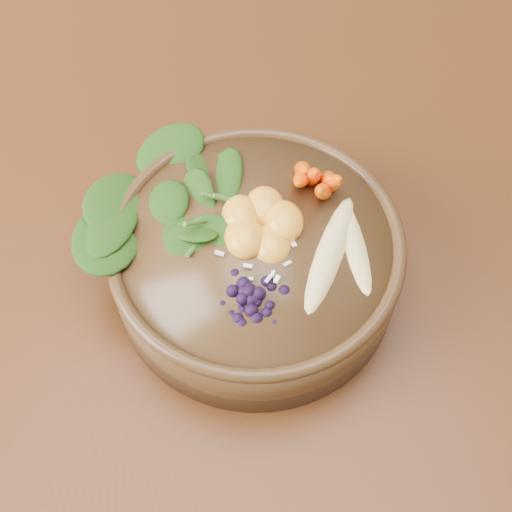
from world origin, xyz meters
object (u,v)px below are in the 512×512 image
Objects in this scene: carrot_cluster at (322,160)px; banana_halves at (344,242)px; mandarin_cluster at (261,217)px; kale_heap at (221,173)px; blueberry_pile at (248,284)px; stoneware_bowl at (256,262)px; dining_table at (273,221)px.

banana_halves is at bearing -66.94° from carrot_cluster.
mandarin_cluster is (-0.06, 0.03, 0.00)m from banana_halves.
blueberry_pile is (0.01, -0.11, -0.00)m from kale_heap.
stoneware_bowl is 0.08m from kale_heap.
banana_halves reaches higher than dining_table.
dining_table is at bearing 50.92° from kale_heap.
kale_heap is 0.12m from banana_halves.
stoneware_bowl is 0.08m from banana_halves.
banana_halves is at bearing 22.91° from blueberry_pile.
kale_heap is 0.05m from mandarin_cluster.
carrot_cluster is at bearing 113.06° from banana_halves.
blueberry_pile is at bearing -141.51° from banana_halves.
kale_heap is at bearing 122.63° from mandarin_cluster.
carrot_cluster is 0.07m from banana_halves.
stoneware_bowl is 1.88× the size of banana_halves.
dining_table is 9.86× the size of kale_heap.
stoneware_bowl is at bearing -104.30° from dining_table.
kale_heap is at bearing -129.08° from dining_table.
stoneware_bowl is 2.16× the size of blueberry_pile.
banana_halves is (0.07, -0.02, 0.05)m from stoneware_bowl.
carrot_cluster is at bearing 54.87° from blueberry_pile.
banana_halves is 1.68× the size of mandarin_cluster.
blueberry_pile reaches higher than dining_table.
mandarin_cluster is (0.01, 0.01, 0.05)m from stoneware_bowl.
banana_halves is at bearing -39.13° from kale_heap.
kale_heap is 2.38× the size of carrot_cluster.
mandarin_cluster reaches higher than dining_table.
mandarin_cluster is at bearing 68.08° from stoneware_bowl.
carrot_cluster is at bearing 40.73° from stoneware_bowl.
kale_heap is 1.23× the size of banana_halves.
carrot_cluster is at bearing -5.07° from kale_heap.
blueberry_pile is at bearing -102.72° from stoneware_bowl.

